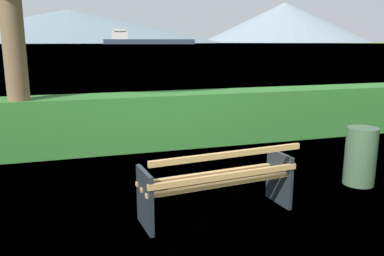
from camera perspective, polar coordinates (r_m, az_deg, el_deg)
name	(u,v)px	position (r m, az deg, el deg)	size (l,w,h in m)	color
ground_plane	(216,214)	(4.91, 3.48, -12.28)	(1400.00, 1400.00, 0.00)	#567A38
water_surface	(72,44)	(312.57, -16.99, 11.55)	(620.00, 620.00, 0.00)	slate
park_bench	(219,182)	(4.70, 3.89, -7.79)	(1.92, 0.77, 0.87)	tan
hedge_row	(158,120)	(7.83, -4.98, 1.16)	(11.67, 0.87, 1.06)	#2D6B28
trash_bin	(360,156)	(6.22, 23.23, -3.78)	(0.44, 0.44, 0.85)	#385138
cargo_ship_large	(142,40)	(300.73, -7.20, 12.56)	(67.50, 20.23, 11.01)	#2D384C
distant_hills	(62,19)	(570.44, -18.31, 14.72)	(833.65, 423.30, 84.60)	slate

